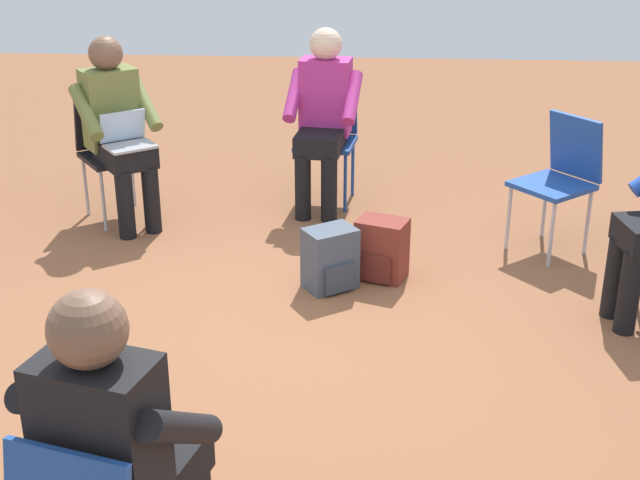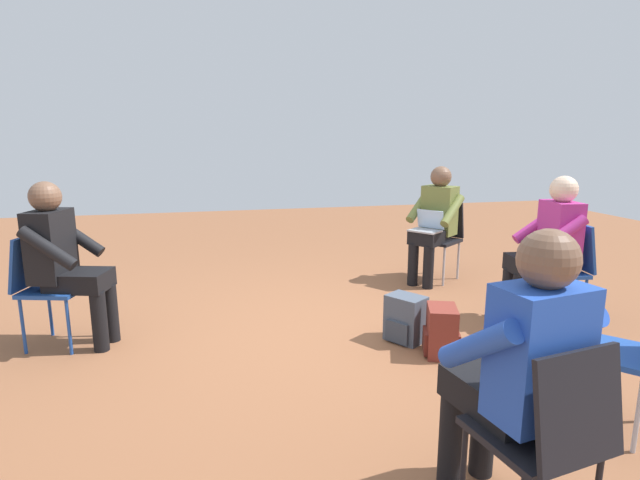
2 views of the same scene
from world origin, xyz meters
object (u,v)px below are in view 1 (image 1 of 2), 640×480
at_px(person_with_laptop, 117,123).
at_px(backpack_by_empty_chair, 382,252).
at_px(chair_north, 327,132).
at_px(chair_northwest, 111,146).
at_px(chair_northeast, 561,174).
at_px(person_in_magenta, 323,111).
at_px(person_in_black, 121,445).
at_px(backpack_near_laptop_user, 330,262).

distance_m(person_with_laptop, backpack_by_empty_chair, 1.96).
bearing_deg(backpack_by_empty_chair, person_with_laptop, 156.49).
relative_size(chair_north, person_with_laptop, 0.69).
xyz_separation_m(chair_northwest, person_with_laptop, (0.10, -0.14, 0.20)).
distance_m(chair_northeast, person_in_magenta, 1.64).
distance_m(person_in_black, backpack_near_laptop_user, 2.59).
distance_m(person_with_laptop, person_in_magenta, 1.37).
xyz_separation_m(chair_northwest, backpack_near_laptop_user, (1.54, -1.04, -0.34)).
xyz_separation_m(person_with_laptop, backpack_by_empty_chair, (1.73, -0.75, -0.53)).
height_order(chair_northeast, person_with_laptop, person_with_laptop).
relative_size(chair_north, chair_northwest, 1.00).
bearing_deg(person_in_black, chair_northeast, 74.71).
distance_m(chair_northeast, person_with_laptop, 2.84).
height_order(person_with_laptop, person_in_black, same).
bearing_deg(person_in_black, chair_northwest, 122.11).
bearing_deg(chair_northeast, chair_north, 21.09).
xyz_separation_m(person_with_laptop, person_in_black, (0.95, -3.39, 0.00)).
relative_size(person_in_black, backpack_near_laptop_user, 3.44).
xyz_separation_m(chair_north, backpack_near_laptop_user, (0.10, -1.45, -0.34)).
height_order(chair_northeast, person_in_black, person_in_black).
relative_size(person_in_magenta, person_in_black, 1.00).
relative_size(person_with_laptop, backpack_near_laptop_user, 3.44).
bearing_deg(backpack_near_laptop_user, person_in_black, -101.15).
distance_m(person_in_magenta, backpack_by_empty_chair, 1.32).
distance_m(chair_northeast, backpack_by_empty_chair, 1.24).
relative_size(chair_northeast, chair_northwest, 1.00).
xyz_separation_m(chair_north, backpack_by_empty_chair, (0.39, -1.30, -0.34)).
bearing_deg(backpack_by_empty_chair, person_in_magenta, 109.95).
bearing_deg(chair_northwest, person_with_laptop, 90.00).
height_order(chair_north, chair_northwest, same).
bearing_deg(backpack_near_laptop_user, person_with_laptop, 147.73).
relative_size(person_with_laptop, person_in_magenta, 1.00).
height_order(person_with_laptop, backpack_by_empty_chair, person_with_laptop).
bearing_deg(chair_north, person_in_black, 91.40).
xyz_separation_m(backpack_near_laptop_user, backpack_by_empty_chair, (0.29, 0.15, 0.00)).
bearing_deg(person_in_black, person_in_magenta, 99.95).
relative_size(backpack_near_laptop_user, backpack_by_empty_chair, 1.00).
distance_m(person_in_magenta, backpack_near_laptop_user, 1.40).
height_order(chair_northwest, backpack_by_empty_chair, chair_northwest).
height_order(chair_north, backpack_by_empty_chair, chair_north).
relative_size(person_in_magenta, backpack_by_empty_chair, 3.44).
bearing_deg(backpack_near_laptop_user, person_in_magenta, 95.19).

